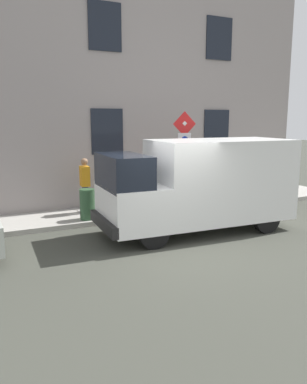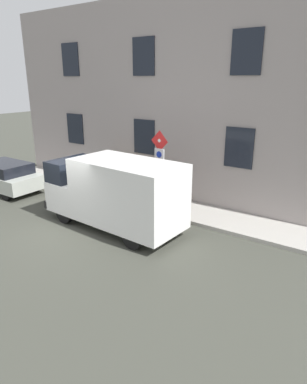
% 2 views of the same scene
% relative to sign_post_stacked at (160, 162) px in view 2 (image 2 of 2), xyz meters
% --- Properties ---
extents(ground_plane, '(80.00, 80.00, 0.00)m').
position_rel_sign_post_stacked_xyz_m(ground_plane, '(-2.85, 1.97, -2.08)').
color(ground_plane, '#3E4037').
extents(sidewalk_slab, '(1.92, 17.92, 0.14)m').
position_rel_sign_post_stacked_xyz_m(sidewalk_slab, '(0.76, 1.97, -2.01)').
color(sidewalk_slab, '#A9A59D').
rests_on(sidewalk_slab, ground_plane).
extents(building_facade, '(0.75, 15.92, 8.24)m').
position_rel_sign_post_stacked_xyz_m(building_facade, '(2.07, 1.97, 2.04)').
color(building_facade, gray).
rests_on(building_facade, ground_plane).
extents(sign_post_stacked, '(0.17, 0.56, 3.03)m').
position_rel_sign_post_stacked_xyz_m(sign_post_stacked, '(0.00, 0.00, 0.00)').
color(sign_post_stacked, '#474C47').
rests_on(sign_post_stacked, sidewalk_slab).
extents(delivery_van, '(2.26, 5.42, 2.50)m').
position_rel_sign_post_stacked_xyz_m(delivery_van, '(-1.91, 0.58, -0.75)').
color(delivery_van, white).
rests_on(delivery_van, ground_plane).
extents(parked_hatchback, '(1.78, 4.01, 1.38)m').
position_rel_sign_post_stacked_xyz_m(parked_hatchback, '(-1.75, 7.64, -1.35)').
color(parked_hatchback, '#BABFB4').
rests_on(parked_hatchback, ground_plane).
extents(bicycle_purple, '(0.46, 1.71, 0.89)m').
position_rel_sign_post_stacked_xyz_m(bicycle_purple, '(1.17, 0.47, -1.57)').
color(bicycle_purple, black).
rests_on(bicycle_purple, sidewalk_slab).
extents(bicycle_red, '(0.46, 1.71, 0.89)m').
position_rel_sign_post_stacked_xyz_m(bicycle_red, '(1.17, 1.24, -1.57)').
color(bicycle_red, black).
rests_on(bicycle_red, sidewalk_slab).
extents(bicycle_orange, '(0.46, 1.71, 0.89)m').
position_rel_sign_post_stacked_xyz_m(bicycle_orange, '(1.17, 2.02, -1.57)').
color(bicycle_orange, black).
rests_on(bicycle_orange, sidewalk_slab).
extents(pedestrian, '(0.42, 0.29, 1.72)m').
position_rel_sign_post_stacked_xyz_m(pedestrian, '(0.98, 2.98, -1.01)').
color(pedestrian, '#262B47').
rests_on(pedestrian, sidewalk_slab).
extents(litter_bin, '(0.44, 0.44, 0.90)m').
position_rel_sign_post_stacked_xyz_m(litter_bin, '(0.15, 3.17, -1.49)').
color(litter_bin, '#2D5133').
rests_on(litter_bin, sidewalk_slab).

